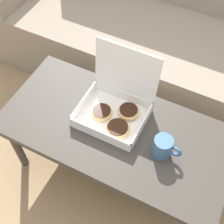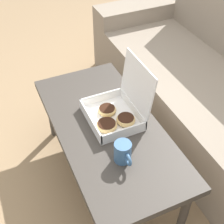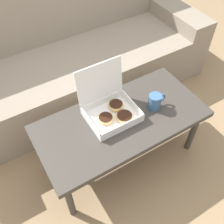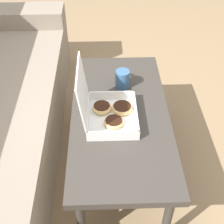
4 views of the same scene
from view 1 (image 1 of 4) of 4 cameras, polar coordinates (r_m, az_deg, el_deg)
name	(u,v)px [view 1 (image 1 of 4)]	position (r m, az deg, el deg)	size (l,w,h in m)	color
ground_plane	(118,163)	(1.90, 1.17, -9.23)	(12.00, 12.00, 0.00)	#937756
couch	(175,39)	(2.14, 11.39, 13.00)	(2.45, 0.84, 0.95)	gray
coffee_table	(116,134)	(1.52, 0.67, -3.96)	(1.12, 0.54, 0.45)	#3D3833
pastry_box	(117,108)	(1.48, 0.88, 0.75)	(0.32, 0.30, 0.33)	white
coffee_mug	(163,147)	(1.39, 9.36, -6.36)	(0.13, 0.08, 0.11)	#3D6693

